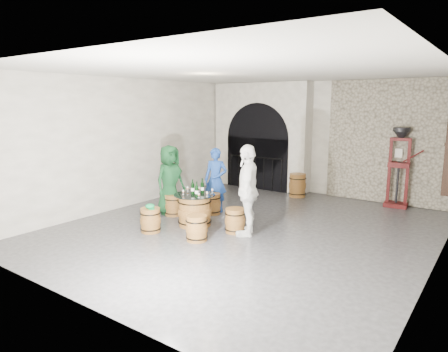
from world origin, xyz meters
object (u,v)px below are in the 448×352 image
Objects in this scene: barrel_stool_near_right at (197,228)px; person_blue at (216,180)px; wine_bottle_center at (197,191)px; wine_bottle_right at (202,187)px; barrel_stool_far at (212,204)px; corking_press at (399,161)px; barrel_stool_right at (235,221)px; barrel_stool_left at (173,205)px; barrel_table at (195,210)px; person_green at (170,180)px; side_barrel at (297,185)px; wine_bottle_left at (193,188)px; barrel_stool_near_left at (150,220)px; person_white at (248,190)px.

person_blue reaches higher than barrel_stool_near_right.
person_blue is 1.40m from wine_bottle_center.
barrel_stool_far is at bearing 112.41° from wine_bottle_right.
wine_bottle_right is at bearing -133.12° from corking_press.
barrel_stool_right is at bearing -58.39° from person_blue.
barrel_stool_left is 1.14m from wine_bottle_right.
barrel_table is 0.54× the size of person_green.
barrel_stool_far is at bearing -93.90° from person_blue.
corking_press is (4.20, 3.82, 0.35)m from person_green.
corking_press is at bearing 55.57° from wine_bottle_center.
barrel_stool_far is 0.77× the size of side_barrel.
barrel_table reaches higher than side_barrel.
corking_press reaches higher than barrel_table.
barrel_table is 1.35× the size of side_barrel.
wine_bottle_center is (0.49, -1.31, 0.04)m from person_blue.
wine_bottle_center reaches higher than side_barrel.
barrel_stool_left and barrel_stool_near_right have the same top height.
wine_bottle_left is (-0.70, 0.73, 0.57)m from barrel_stool_near_right.
person_white is at bearing 30.79° from barrel_stool_near_left.
corking_press is (3.39, 3.25, 0.92)m from barrel_stool_far.
wine_bottle_center is (0.18, -0.14, 0.48)m from barrel_table.
barrel_table is 2.70× the size of wine_bottle_left.
person_white reaches higher than wine_bottle_left.
barrel_table is at bearing -75.21° from barrel_stool_far.
person_white is 4.48m from corking_press.
barrel_stool_left is at bearing 173.66° from barrel_stool_right.
person_green is at bearing 160.41° from barrel_stool_left.
person_blue is at bearing -144.34° from corking_press.
corking_press is (3.19, 4.19, 0.35)m from wine_bottle_left.
person_blue is at bearing 104.79° from barrel_stool_far.
person_green is at bearing 160.41° from barrel_table.
barrel_stool_near_left is (-1.42, -0.98, 0.00)m from barrel_stool_right.
barrel_stool_right is at bearing -93.34° from person_green.
corking_press is (3.46, 3.02, 0.39)m from person_blue.
person_blue is 1.05m from wine_bottle_right.
barrel_stool_near_right is 1.16m from wine_bottle_left.
side_barrel is at bearing 72.76° from barrel_stool_far.
wine_bottle_right is (-0.12, 0.33, 0.00)m from wine_bottle_center.
barrel_stool_far is 1.81m from person_white.
barrel_stool_left is (-0.92, 0.33, -0.09)m from barrel_table.
barrel_table is 0.98m from barrel_stool_near_right.
person_green reaches higher than barrel_stool_near_right.
barrel_stool_far is 1.89m from barrel_stool_near_right.
barrel_stool_left is 1.53× the size of wine_bottle_center.
wine_bottle_left is at bearing -109.32° from person_white.
barrel_table reaches higher than barrel_stool_left.
wine_bottle_left is (-0.05, 0.00, 0.48)m from barrel_table.
person_green is at bearing -143.17° from corking_press.
barrel_stool_near_left is at bearing -68.75° from barrel_stool_left.
person_white is at bearing 6.91° from barrel_stool_right.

